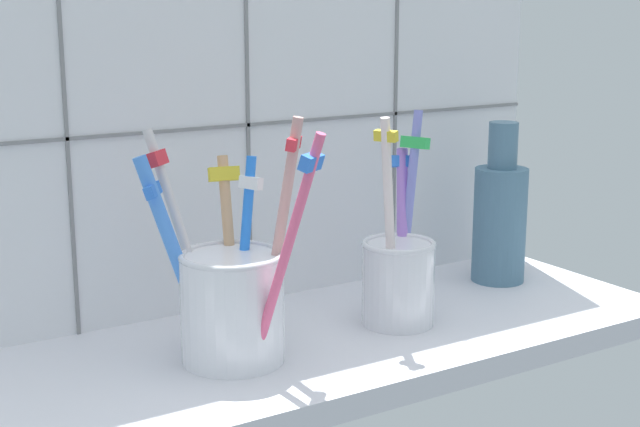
{
  "coord_description": "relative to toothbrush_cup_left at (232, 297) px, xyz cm",
  "views": [
    {
      "loc": [
        -37.35,
        -60.42,
        28.61
      ],
      "look_at": [
        0.0,
        -0.93,
        12.52
      ],
      "focal_mm": 51.84,
      "sensor_mm": 36.0,
      "label": 1
    }
  ],
  "objects": [
    {
      "name": "toothbrush_cup_left",
      "position": [
        0.0,
        0.0,
        0.0
      ],
      "size": [
        11.41,
        13.85,
        18.65
      ],
      "color": "white",
      "rests_on": "counter_slab"
    },
    {
      "name": "counter_slab",
      "position": [
        7.79,
        0.88,
        -5.99
      ],
      "size": [
        64.0,
        22.0,
        2.0
      ],
      "primitive_type": "cube",
      "color": "silver",
      "rests_on": "ground"
    },
    {
      "name": "tile_wall_back",
      "position": [
        7.79,
        12.87,
        15.5
      ],
      "size": [
        64.0,
        2.2,
        45.0
      ],
      "color": "white",
      "rests_on": "ground"
    },
    {
      "name": "toothbrush_cup_right",
      "position": [
        15.73,
        0.12,
        -0.59
      ],
      "size": [
        7.61,
        7.91,
        17.86
      ],
      "color": "silver",
      "rests_on": "counter_slab"
    },
    {
      "name": "ceramic_vase",
      "position": [
        31.38,
        4.78,
        1.41
      ],
      "size": [
        5.12,
        5.12,
        15.59
      ],
      "color": "slate",
      "rests_on": "counter_slab"
    }
  ]
}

